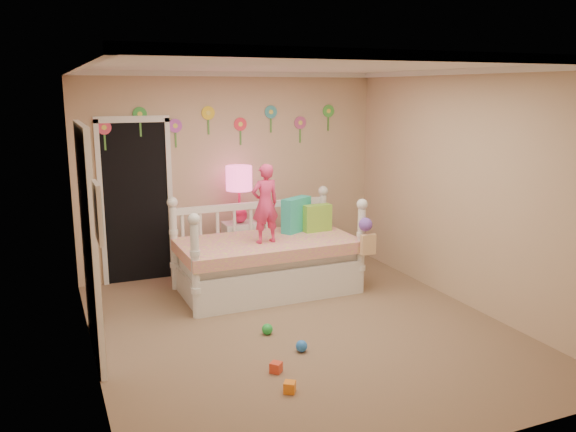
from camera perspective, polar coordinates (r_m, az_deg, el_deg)
name	(u,v)px	position (r m, az deg, el deg)	size (l,w,h in m)	color
floor	(302,329)	(6.08, 1.36, -10.92)	(4.00, 4.50, 0.01)	#7F684C
ceiling	(303,65)	(5.59, 1.50, 14.39)	(4.00, 4.50, 0.01)	white
back_wall	(232,174)	(7.77, -5.44, 4.12)	(4.00, 0.01, 2.60)	tan
left_wall	(85,222)	(5.21, -19.03, -0.51)	(0.01, 4.50, 2.60)	tan
right_wall	(469,190)	(6.76, 17.09, 2.41)	(0.01, 4.50, 2.60)	tan
crown_molding	(303,69)	(5.59, 1.50, 14.08)	(4.00, 4.50, 0.06)	white
daybed	(267,245)	(7.01, -2.08, -2.78)	(2.12, 1.14, 1.15)	white
pillow_turquoise	(296,215)	(7.33, 0.80, 0.13)	(0.43, 0.15, 0.43)	#26C2B0
pillow_lime	(317,218)	(7.36, 2.85, -0.20)	(0.35, 0.13, 0.34)	#85C73C
child	(265,204)	(6.75, -2.23, 1.20)	(0.34, 0.22, 0.92)	#E9346E
nightstand	(240,249)	(7.69, -4.65, -3.18)	(0.42, 0.32, 0.70)	white
table_lamp	(239,185)	(7.51, -4.76, 2.98)	(0.33, 0.33, 0.73)	#EC1F58
closet_doorway	(136,200)	(7.52, -14.48, 1.47)	(0.90, 0.04, 2.07)	black
flower_decals	(225,125)	(7.67, -6.16, 8.80)	(3.40, 0.02, 0.50)	#B2668C
mirror_closet	(90,241)	(5.56, -18.68, -2.36)	(0.07, 1.30, 2.10)	white
wall_picture	(98,212)	(4.29, -17.96, 0.33)	(0.05, 0.34, 0.42)	white
hanging_bag	(366,237)	(6.89, 7.57, -2.08)	(0.20, 0.16, 0.36)	beige
toy_scatter	(297,354)	(5.42, 0.92, -13.27)	(0.80, 1.30, 0.11)	#996666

